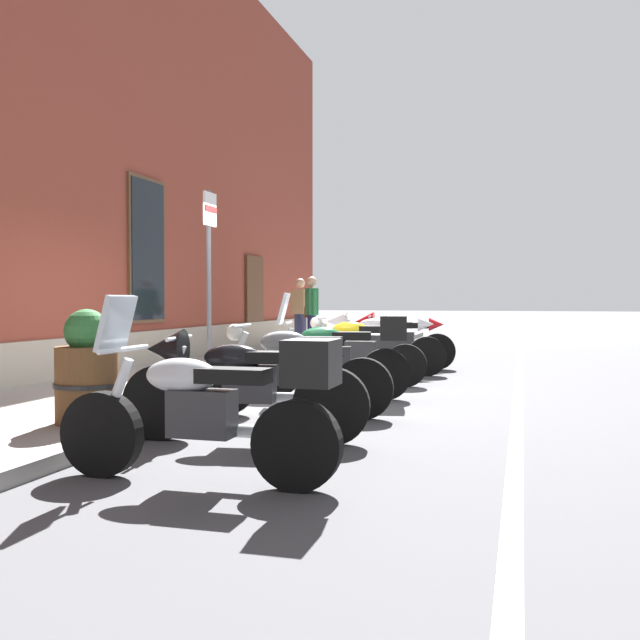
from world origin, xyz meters
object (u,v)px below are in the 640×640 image
Objects in this scene: motorcycle_grey_naked at (291,371)px; motorcycle_green_touring at (338,355)px; motorcycle_red_sport at (395,338)px; motorcycle_yellow_naked at (356,352)px; barrel_planter at (87,373)px; pedestrian_striped_shirt at (312,310)px; parking_sign at (209,260)px; motorcycle_white_sport at (375,340)px; motorcycle_silver_touring at (212,406)px; pedestrian_tan_coat at (301,310)px; motorcycle_black_sport at (235,380)px.

motorcycle_green_touring is at bearing -6.04° from motorcycle_grey_naked.
motorcycle_grey_naked is 1.06× the size of motorcycle_red_sport.
barrel_planter is at bearing 161.28° from motorcycle_yellow_naked.
parking_sign is at bearing -176.81° from pedestrian_striped_shirt.
motorcycle_green_touring is 0.79× the size of parking_sign.
motorcycle_grey_naked is 5.57m from motorcycle_red_sport.
parking_sign is at bearing 149.80° from motorcycle_white_sport.
pedestrian_striped_shirt reaches higher than barrel_planter.
motorcycle_silver_touring is 4.87m from parking_sign.
motorcycle_white_sport reaches higher than motorcycle_yellow_naked.
barrel_planter reaches higher than motorcycle_red_sport.
pedestrian_tan_coat is (6.83, 2.61, 0.46)m from motorcycle_green_touring.
pedestrian_striped_shirt is 1.03m from pedestrian_tan_coat.
motorcycle_white_sport is at bearing -146.90° from pedestrian_striped_shirt.
motorcycle_silver_touring is at bearing -176.97° from motorcycle_yellow_naked.
motorcycle_red_sport is 1.26× the size of pedestrian_tan_coat.
motorcycle_green_touring is at bearing 2.68° from motorcycle_silver_touring.
motorcycle_grey_naked is (1.41, -0.06, -0.06)m from motorcycle_black_sport.
motorcycle_yellow_naked is 1.93× the size of barrel_planter.
motorcycle_grey_naked is at bearing 179.47° from motorcycle_white_sport.
motorcycle_red_sport is at bearing -1.60° from motorcycle_grey_naked.
pedestrian_tan_coat is (11.06, 2.81, 0.48)m from motorcycle_silver_touring.
parking_sign reaches higher than pedestrian_tan_coat.
motorcycle_silver_touring is at bearing -124.84° from barrel_planter.
pedestrian_tan_coat is at bearing 30.31° from pedestrian_striped_shirt.
motorcycle_red_sport is 2.80m from pedestrian_striped_shirt.
motorcycle_black_sport is 4.26m from motorcycle_yellow_naked.
barrel_planter is (1.25, 1.79, 0.05)m from motorcycle_silver_touring.
motorcycle_grey_naked is at bearing -165.23° from pedestrian_striped_shirt.
motorcycle_yellow_naked is at bearing -0.99° from motorcycle_grey_naked.
barrel_planter is at bearing 95.90° from motorcycle_black_sport.
motorcycle_red_sport is 1.94× the size of barrel_planter.
motorcycle_white_sport is (4.32, -0.04, 0.09)m from motorcycle_grey_naked.
motorcycle_black_sport is at bearing 177.64° from motorcycle_grey_naked.
motorcycle_silver_touring is 5.66m from motorcycle_yellow_naked.
motorcycle_green_touring is at bearing -91.92° from parking_sign.
pedestrian_tan_coat is (0.89, 0.52, -0.01)m from pedestrian_striped_shirt.
parking_sign reaches higher than barrel_planter.
motorcycle_yellow_naked is at bearing -155.07° from pedestrian_tan_coat.
pedestrian_tan_coat reaches higher than motorcycle_silver_touring.
motorcycle_grey_naked is at bearing 7.09° from motorcycle_silver_touring.
motorcycle_white_sport is at bearing -147.52° from pedestrian_tan_coat.
motorcycle_white_sport is at bearing 174.68° from motorcycle_red_sport.
parking_sign is at bearing 28.30° from motorcycle_black_sport.
motorcycle_white_sport reaches higher than motorcycle_black_sport.
motorcycle_red_sport is 7.30m from barrel_planter.
pedestrian_tan_coat is at bearing 16.61° from motorcycle_grey_naked.
pedestrian_tan_coat is (3.93, 2.50, 0.44)m from motorcycle_white_sport.
barrel_planter reaches higher than motorcycle_grey_naked.
motorcycle_yellow_naked is 1.00× the size of motorcycle_red_sport.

